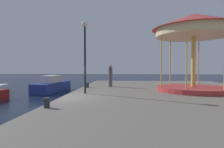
{
  "coord_description": "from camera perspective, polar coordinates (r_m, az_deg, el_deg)",
  "views": [
    {
      "loc": [
        3.47,
        -10.01,
        2.41
      ],
      "look_at": [
        2.53,
        4.17,
        1.93
      ],
      "focal_mm": 29.2,
      "sensor_mm": 36.0,
      "label": 1
    }
  ],
  "objects": [
    {
      "name": "motorboat_blue",
      "position": [
        19.33,
        -18.23,
        -3.45
      ],
      "size": [
        2.28,
        5.38,
        1.64
      ],
      "color": "navy",
      "rests_on": "ground"
    },
    {
      "name": "bollard_center",
      "position": [
        7.89,
        -19.75,
        -8.48
      ],
      "size": [
        0.24,
        0.24,
        0.4
      ],
      "primitive_type": "cylinder",
      "color": "#2D2D33",
      "rests_on": "quay_dock"
    },
    {
      "name": "ground_plane",
      "position": [
        10.86,
        -15.21,
        -10.95
      ],
      "size": [
        120.0,
        120.0,
        0.0
      ],
      "primitive_type": "plane",
      "color": "black"
    },
    {
      "name": "lamp_post_mid_promenade",
      "position": [
        11.62,
        -8.48,
        9.1
      ],
      "size": [
        0.36,
        0.36,
        4.51
      ],
      "color": "black",
      "rests_on": "quay_dock"
    },
    {
      "name": "bollard_south",
      "position": [
        14.95,
        -7.68,
        -3.48
      ],
      "size": [
        0.24,
        0.24,
        0.4
      ],
      "primitive_type": "cylinder",
      "color": "#2D2D33",
      "rests_on": "quay_dock"
    },
    {
      "name": "person_by_the_water",
      "position": [
        15.67,
        -0.5,
        -0.62
      ],
      "size": [
        0.34,
        0.34,
        1.93
      ],
      "color": "#514C56",
      "rests_on": "quay_dock"
    },
    {
      "name": "carousel",
      "position": [
        13.97,
        24.24,
        11.54
      ],
      "size": [
        5.66,
        5.66,
        5.32
      ],
      "color": "#B23333",
      "rests_on": "quay_dock"
    },
    {
      "name": "quay_dock",
      "position": [
        10.77,
        22.47,
        -8.97
      ],
      "size": [
        13.76,
        25.2,
        0.8
      ],
      "primitive_type": "cube",
      "color": "slate",
      "rests_on": "ground"
    }
  ]
}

